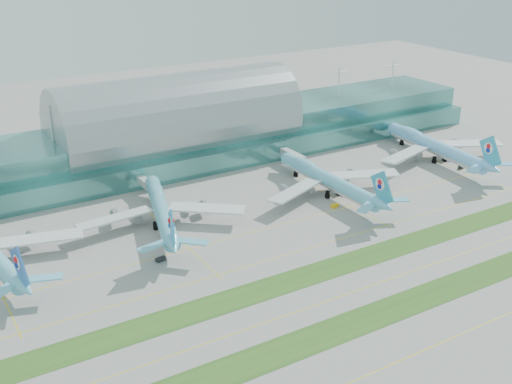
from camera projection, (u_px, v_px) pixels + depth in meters
ground at (340, 269)px, 218.16m from camera, size 700.00×700.00×0.00m
terminal at (178, 133)px, 314.46m from camera, size 340.00×69.10×36.00m
grass_strip_near at (397, 307)px, 196.03m from camera, size 420.00×12.00×0.08m
grass_strip_far at (336, 266)px, 219.73m from camera, size 420.00×12.00×0.08m
taxiline_a at (446, 341)px, 180.25m from camera, size 420.00×0.35×0.01m
taxiline_b at (367, 287)px, 207.10m from camera, size 420.00×0.35×0.01m
taxiline_c at (309, 248)px, 232.38m from camera, size 420.00×0.35×0.01m
taxiline_d at (276, 226)px, 249.75m from camera, size 420.00×0.35×0.01m
airliner_b at (161, 209)px, 249.09m from camera, size 63.14×73.13×20.56m
airliner_c at (327, 179)px, 278.21m from camera, size 68.84×77.97×21.49m
airliner_d at (434, 146)px, 319.22m from camera, size 72.66×82.91×22.81m
gse_b at (18, 277)px, 211.58m from camera, size 4.28×2.86×1.46m
gse_c at (160, 259)px, 223.17m from camera, size 3.75×2.25×1.36m
gse_d at (169, 235)px, 240.83m from camera, size 3.33×1.80×1.30m
gse_e at (335, 206)px, 266.17m from camera, size 3.84×2.40×1.41m
gse_f at (347, 193)px, 278.59m from camera, size 3.74×2.36×1.55m
gse_g at (462, 167)px, 309.26m from camera, size 4.45×3.05×1.80m
gse_h at (476, 162)px, 315.82m from camera, size 4.22×2.87×1.54m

